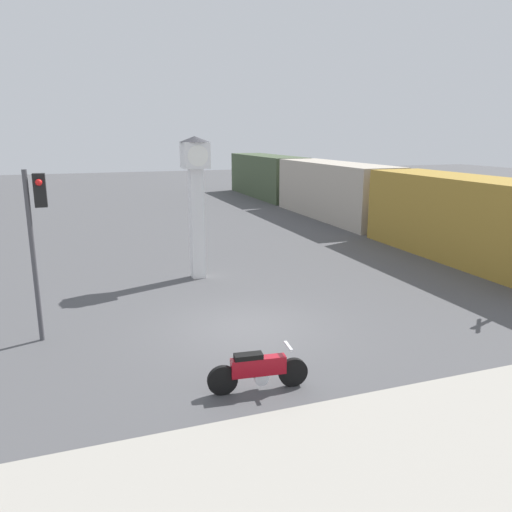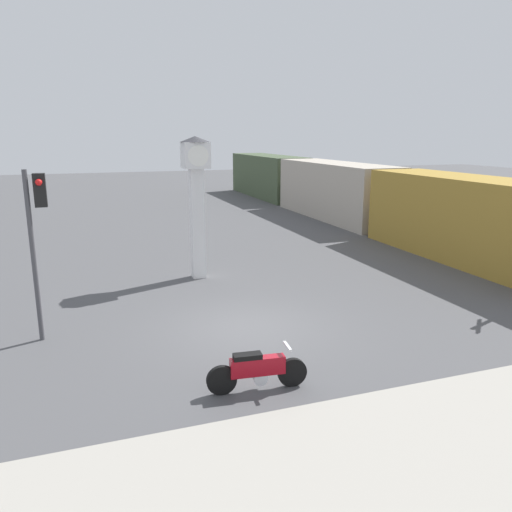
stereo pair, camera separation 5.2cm
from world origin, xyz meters
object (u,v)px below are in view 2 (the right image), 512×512
at_px(freight_train, 335,190).
at_px(motorcycle, 257,370).
at_px(clock_tower, 196,187).
at_px(traffic_light, 37,225).

bearing_deg(freight_train, motorcycle, -122.04).
distance_m(motorcycle, clock_tower, 9.04).
bearing_deg(traffic_light, freight_train, 42.55).
xyz_separation_m(motorcycle, traffic_light, (-4.16, 4.24, 2.50)).
bearing_deg(traffic_light, motorcycle, -45.57).
xyz_separation_m(motorcycle, clock_tower, (0.76, 8.54, 2.85)).
bearing_deg(clock_tower, freight_train, 43.13).
height_order(motorcycle, freight_train, freight_train).
xyz_separation_m(clock_tower, traffic_light, (-4.91, -4.30, -0.35)).
xyz_separation_m(freight_train, traffic_light, (-16.00, -14.69, 1.24)).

